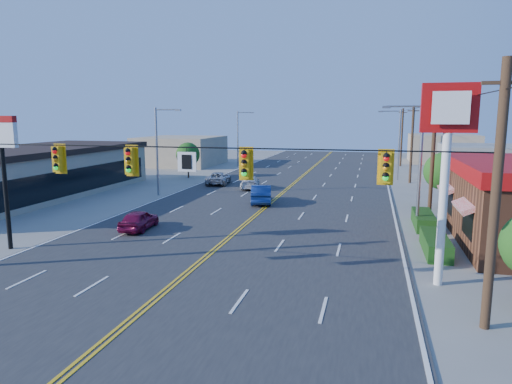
% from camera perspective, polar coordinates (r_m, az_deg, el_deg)
% --- Properties ---
extents(ground, '(160.00, 160.00, 0.00)m').
position_cam_1_polar(ground, '(19.37, -11.58, -12.46)').
color(ground, gray).
rests_on(ground, ground).
extents(road, '(20.00, 120.00, 0.06)m').
position_cam_1_polar(road, '(37.68, 1.70, -1.52)').
color(road, '#2D2D30').
rests_on(road, ground).
extents(signal_span, '(24.32, 0.34, 9.00)m').
position_cam_1_polar(signal_span, '(18.20, -12.42, 2.04)').
color(signal_span, '#47301E').
rests_on(signal_span, ground).
extents(kfc_pylon, '(2.20, 0.36, 8.50)m').
position_cam_1_polar(kfc_pylon, '(20.38, 22.77, 5.56)').
color(kfc_pylon, white).
rests_on(kfc_pylon, ground).
extents(strip_mall, '(10.40, 26.40, 4.40)m').
position_cam_1_polar(strip_mall, '(45.71, -26.95, 2.20)').
color(strip_mall, tan).
rests_on(strip_mall, ground).
extents(pizza_hut_sign, '(1.90, 0.30, 6.85)m').
position_cam_1_polar(pizza_hut_sign, '(27.75, -29.13, 4.14)').
color(pizza_hut_sign, black).
rests_on(pizza_hut_sign, ground).
extents(streetlight_se, '(2.55, 0.25, 8.00)m').
position_cam_1_polar(streetlight_se, '(30.37, 19.49, 3.87)').
color(streetlight_se, gray).
rests_on(streetlight_se, ground).
extents(streetlight_ne, '(2.55, 0.25, 8.00)m').
position_cam_1_polar(streetlight_ne, '(54.26, 17.26, 6.16)').
color(streetlight_ne, gray).
rests_on(streetlight_ne, ground).
extents(streetlight_sw, '(2.55, 0.25, 8.00)m').
position_cam_1_polar(streetlight_sw, '(42.59, -12.05, 5.62)').
color(streetlight_sw, gray).
rests_on(streetlight_sw, ground).
extents(streetlight_nw, '(2.55, 0.25, 8.00)m').
position_cam_1_polar(streetlight_nw, '(66.88, -2.12, 7.09)').
color(streetlight_nw, gray).
rests_on(streetlight_nw, ground).
extents(utility_pole_near, '(0.28, 0.28, 8.40)m').
position_cam_1_polar(utility_pole_near, '(34.51, 21.20, 3.84)').
color(utility_pole_near, '#47301E').
rests_on(utility_pole_near, ground).
extents(utility_pole_mid, '(0.28, 0.28, 8.40)m').
position_cam_1_polar(utility_pole_mid, '(52.38, 18.89, 5.63)').
color(utility_pole_mid, '#47301E').
rests_on(utility_pole_mid, ground).
extents(utility_pole_far, '(0.28, 0.28, 8.40)m').
position_cam_1_polar(utility_pole_far, '(70.31, 17.76, 6.51)').
color(utility_pole_far, '#47301E').
rests_on(utility_pole_far, ground).
extents(tree_kfc_rear, '(2.94, 2.94, 4.41)m').
position_cam_1_polar(tree_kfc_rear, '(38.75, 22.31, 2.42)').
color(tree_kfc_rear, '#47301E').
rests_on(tree_kfc_rear, ground).
extents(tree_west, '(2.80, 2.80, 4.20)m').
position_cam_1_polar(tree_west, '(54.53, -8.51, 4.68)').
color(tree_west, '#47301E').
rests_on(tree_west, ground).
extents(bld_east_mid, '(12.00, 10.00, 4.00)m').
position_cam_1_polar(bld_east_mid, '(58.07, 28.16, 3.17)').
color(bld_east_mid, gray).
rests_on(bld_east_mid, ground).
extents(bld_west_far, '(11.00, 12.00, 4.20)m').
position_cam_1_polar(bld_west_far, '(70.16, -9.37, 5.11)').
color(bld_west_far, tan).
rests_on(bld_west_far, ground).
extents(bld_east_far, '(10.00, 10.00, 4.40)m').
position_cam_1_polar(bld_east_far, '(79.05, 22.29, 5.07)').
color(bld_east_far, tan).
rests_on(bld_east_far, ground).
extents(car_magenta, '(1.80, 3.81, 1.26)m').
position_cam_1_polar(car_magenta, '(29.95, -14.41, -3.49)').
color(car_magenta, maroon).
rests_on(car_magenta, ground).
extents(car_blue, '(2.62, 4.86, 1.52)m').
position_cam_1_polar(car_blue, '(37.95, 0.64, -0.32)').
color(car_blue, navy).
rests_on(car_blue, ground).
extents(car_white, '(2.51, 4.54, 1.25)m').
position_cam_1_polar(car_white, '(45.77, -0.73, 1.17)').
color(car_white, silver).
rests_on(car_white, ground).
extents(car_silver, '(2.74, 4.88, 1.29)m').
position_cam_1_polar(car_silver, '(48.82, -4.68, 1.67)').
color(car_silver, '#A7A8AD').
rests_on(car_silver, ground).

